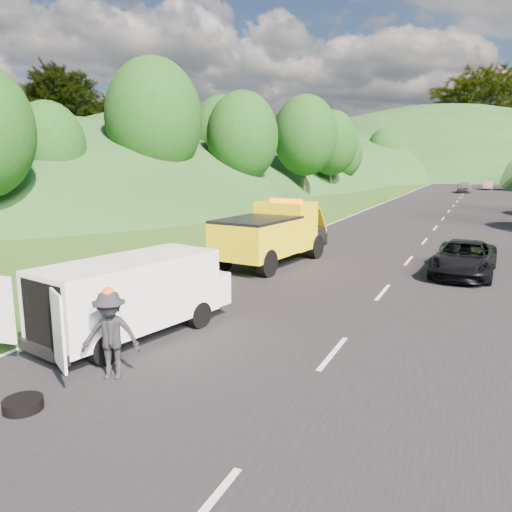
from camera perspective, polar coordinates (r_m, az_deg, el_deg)
The scene contains 15 objects.
ground at distance 14.75m, azimuth -0.32°, elevation -6.64°, with size 320.00×320.00×0.00m, color #38661E.
road_surface at distance 53.00m, azimuth 21.64°, elevation 5.34°, with size 14.00×200.00×0.02m, color black.
tree_line_left at distance 77.03m, azimuth 5.94°, elevation 7.54°, with size 14.00×140.00×14.00m, color #1F4D16, non-canonical shape.
hills_backdrop at distance 147.50m, azimuth 25.32°, elevation 8.15°, with size 201.00×288.60×44.00m, color #2D5B23, non-canonical shape.
tow_truck at distance 21.46m, azimuth 1.90°, elevation 2.61°, with size 3.09×6.67×2.77m.
white_van at distance 12.96m, azimuth -13.71°, elevation -4.12°, with size 3.58×6.14×2.05m.
woman at distance 16.29m, azimuth -11.26°, elevation -5.16°, with size 0.54×0.39×1.47m, color white.
child at distance 15.79m, azimuth -7.76°, elevation -5.56°, with size 0.54×0.42×1.11m, color tan.
worker at distance 11.05m, azimuth -16.02°, elevation -13.29°, with size 1.19×0.68×1.84m, color black.
suitcase at distance 17.94m, azimuth -12.55°, elevation -2.70°, with size 0.38×0.21×0.62m, color #63624A.
spare_tire at distance 10.33m, azimuth -25.03°, elevation -15.71°, with size 0.71×0.71×0.20m, color black.
passing_suv at distance 21.19m, azimuth 22.53°, elevation -2.06°, with size 2.22×4.81×1.34m, color black.
dist_car_a at distance 75.33m, azimuth 22.67°, elevation 6.69°, with size 1.81×4.50×1.53m, color #48484C.
dist_car_b at distance 84.28m, azimuth 24.93°, elevation 6.88°, with size 1.40×4.01×1.32m, color #6E4957.
dist_car_c at distance 107.33m, azimuth 22.83°, elevation 7.69°, with size 2.00×4.91×1.43m, color #9D4E53.
Camera 1 is at (5.99, -12.73, 4.45)m, focal length 35.00 mm.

